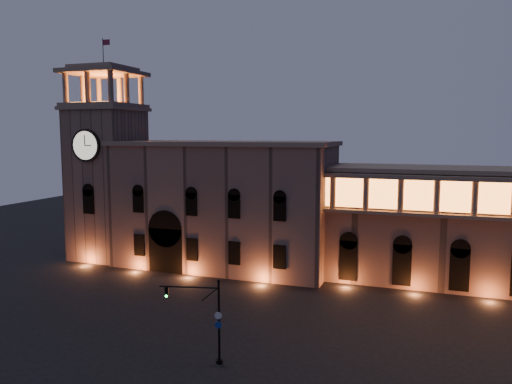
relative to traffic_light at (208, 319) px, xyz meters
The scene contains 5 objects.
ground 11.45m from the traffic_light, 143.78° to the left, with size 160.00×160.00×0.00m, color black.
government_building 30.75m from the traffic_light, 110.89° to the left, with size 30.80×12.80×17.60m.
clock_tower 41.01m from the traffic_light, 136.88° to the left, with size 9.80×9.80×32.40m.
colonnade_wing 38.39m from the traffic_light, 52.51° to the left, with size 40.60×11.50×14.50m.
traffic_light is the anchor object (origin of this frame).
Camera 1 is at (25.32, -41.76, 18.63)m, focal length 35.00 mm.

